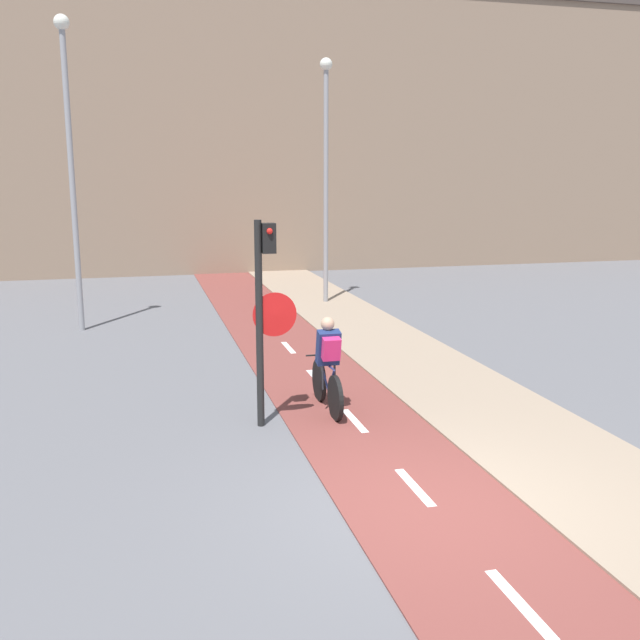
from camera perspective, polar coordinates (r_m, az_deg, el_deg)
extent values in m
plane|color=#5B5B60|center=(8.63, 8.85, -14.53)|extent=(120.00, 120.00, 0.00)
cube|color=brown|center=(8.63, 8.85, -14.47)|extent=(2.13, 60.00, 0.02)
cube|color=white|center=(7.07, 15.67, -20.95)|extent=(0.12, 1.10, 0.00)
cube|color=white|center=(9.04, 7.58, -13.10)|extent=(0.12, 1.10, 0.00)
cube|color=white|center=(11.23, 2.78, -8.04)|extent=(0.12, 1.10, 0.00)
cube|color=white|center=(13.52, -0.35, -4.63)|extent=(0.12, 1.10, 0.00)
cube|color=white|center=(15.88, -2.54, -2.22)|extent=(0.12, 1.10, 0.00)
cube|color=white|center=(18.27, -4.16, -0.42)|extent=(0.12, 1.10, 0.00)
cube|color=gray|center=(9.68, 21.55, -12.10)|extent=(2.40, 60.00, 0.05)
cube|color=#89705B|center=(30.66, -8.75, 14.45)|extent=(60.00, 5.00, 10.91)
cylinder|color=black|center=(10.68, -4.87, -0.45)|extent=(0.11, 0.11, 3.14)
cube|color=black|center=(10.52, -4.15, 6.55)|extent=(0.20, 0.20, 0.44)
sphere|color=red|center=(10.40, -4.05, 7.10)|extent=(0.09, 0.09, 0.09)
cone|color=red|center=(10.68, -3.64, 0.43)|extent=(0.67, 0.01, 0.67)
cone|color=silver|center=(10.69, -3.64, 0.44)|extent=(0.60, 0.02, 0.60)
cylinder|color=gray|center=(18.35, -19.20, 10.18)|extent=(0.14, 0.14, 7.13)
sphere|color=silver|center=(18.68, -19.98, 21.49)|extent=(0.36, 0.36, 0.36)
cylinder|color=gray|center=(21.28, 0.47, 10.42)|extent=(0.14, 0.14, 6.79)
sphere|color=silver|center=(21.51, 0.49, 19.79)|extent=(0.36, 0.36, 0.36)
cylinder|color=black|center=(11.19, 1.24, -6.27)|extent=(0.07, 0.72, 0.72)
cylinder|color=black|center=(12.14, -0.07, -4.85)|extent=(0.07, 0.72, 0.72)
cylinder|color=navy|center=(11.79, 0.32, -4.38)|extent=(0.04, 0.66, 0.44)
cylinder|color=navy|center=(11.35, 0.93, -4.93)|extent=(0.04, 0.34, 0.47)
cylinder|color=navy|center=(11.59, 0.51, -3.52)|extent=(0.04, 0.95, 0.07)
cylinder|color=navy|center=(11.37, 0.98, -6.02)|extent=(0.04, 0.39, 0.05)
cylinder|color=black|center=(12.02, -0.07, -2.80)|extent=(0.46, 0.03, 0.03)
cube|color=navy|center=(11.41, 0.66, -2.21)|extent=(0.36, 0.31, 0.59)
sphere|color=tan|center=(11.36, 0.61, -0.31)|extent=(0.22, 0.22, 0.22)
cylinder|color=#232328|center=(11.47, 0.22, -4.49)|extent=(0.04, 0.07, 0.45)
cylinder|color=#232328|center=(11.52, 1.18, -4.42)|extent=(0.04, 0.07, 0.45)
cube|color=#DB286B|center=(11.23, 0.90, -2.32)|extent=(0.28, 0.23, 0.39)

